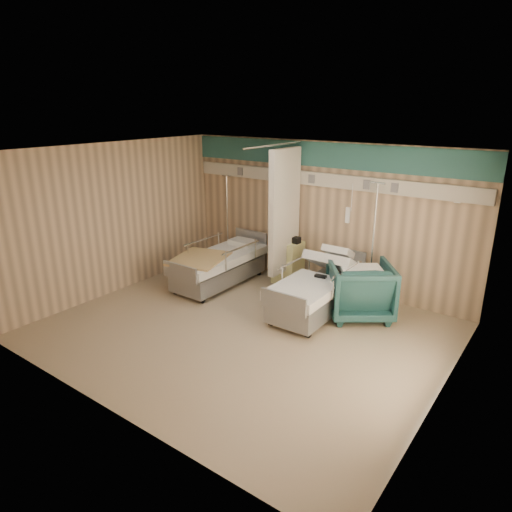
# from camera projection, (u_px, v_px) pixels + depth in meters

# --- Properties ---
(ground) EXTENTS (6.00, 5.00, 0.00)m
(ground) POSITION_uv_depth(u_px,v_px,m) (243.00, 331.00, 7.28)
(ground) COLOR tan
(ground) RESTS_ON ground
(room_walls) EXTENTS (6.04, 5.04, 2.82)m
(room_walls) POSITION_uv_depth(u_px,v_px,m) (251.00, 214.00, 6.90)
(room_walls) COLOR tan
(room_walls) RESTS_ON ground
(bed_right) EXTENTS (1.00, 2.16, 0.63)m
(bed_right) POSITION_uv_depth(u_px,v_px,m) (317.00, 295.00, 7.84)
(bed_right) COLOR white
(bed_right) RESTS_ON ground
(bed_left) EXTENTS (1.00, 2.16, 0.63)m
(bed_left) POSITION_uv_depth(u_px,v_px,m) (219.00, 269.00, 9.07)
(bed_left) COLOR white
(bed_left) RESTS_ON ground
(bedside_cabinet) EXTENTS (0.50, 0.48, 0.85)m
(bedside_cabinet) POSITION_uv_depth(u_px,v_px,m) (288.00, 262.00, 9.14)
(bedside_cabinet) COLOR #D6D586
(bedside_cabinet) RESTS_ON ground
(visitor_armchair) EXTENTS (1.44, 1.44, 0.95)m
(visitor_armchair) POSITION_uv_depth(u_px,v_px,m) (360.00, 290.00, 7.66)
(visitor_armchair) COLOR #1C4747
(visitor_armchair) RESTS_ON ground
(waffle_blanket) EXTENTS (0.89, 0.88, 0.08)m
(waffle_blanket) POSITION_uv_depth(u_px,v_px,m) (363.00, 261.00, 7.50)
(waffle_blanket) COLOR white
(waffle_blanket) RESTS_ON visitor_armchair
(iv_stand_right) EXTENTS (0.39, 0.39, 2.18)m
(iv_stand_right) POSITION_uv_depth(u_px,v_px,m) (370.00, 278.00, 8.24)
(iv_stand_right) COLOR silver
(iv_stand_right) RESTS_ON ground
(iv_stand_left) EXTENTS (0.36, 0.36, 2.02)m
(iv_stand_left) POSITION_uv_depth(u_px,v_px,m) (228.00, 248.00, 10.09)
(iv_stand_left) COLOR silver
(iv_stand_left) RESTS_ON ground
(call_remote) EXTENTS (0.21, 0.11, 0.04)m
(call_remote) POSITION_uv_depth(u_px,v_px,m) (321.00, 276.00, 7.76)
(call_remote) COLOR black
(call_remote) RESTS_ON bed_right
(tan_blanket) EXTENTS (1.16, 1.32, 0.04)m
(tan_blanket) POSITION_uv_depth(u_px,v_px,m) (199.00, 258.00, 8.66)
(tan_blanket) COLOR tan
(tan_blanket) RESTS_ON bed_left
(toiletry_bag) EXTENTS (0.23, 0.15, 0.12)m
(toiletry_bag) POSITION_uv_depth(u_px,v_px,m) (294.00, 240.00, 8.92)
(toiletry_bag) COLOR black
(toiletry_bag) RESTS_ON bedside_cabinet
(white_cup) EXTENTS (0.10, 0.10, 0.14)m
(white_cup) POSITION_uv_depth(u_px,v_px,m) (284.00, 237.00, 9.08)
(white_cup) COLOR white
(white_cup) RESTS_ON bedside_cabinet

